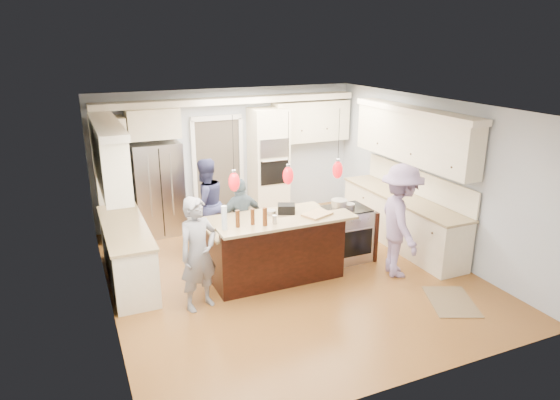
# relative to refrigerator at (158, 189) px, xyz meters

# --- Properties ---
(ground_plane) EXTENTS (6.00, 6.00, 0.00)m
(ground_plane) POSITION_rel_refrigerator_xyz_m (1.55, -2.64, -0.90)
(ground_plane) COLOR #A5662D
(ground_plane) RESTS_ON ground
(room_shell) EXTENTS (5.54, 6.04, 2.72)m
(room_shell) POSITION_rel_refrigerator_xyz_m (1.55, -2.64, 0.92)
(room_shell) COLOR #B2BCC6
(room_shell) RESTS_ON ground
(refrigerator) EXTENTS (0.90, 0.70, 1.80)m
(refrigerator) POSITION_rel_refrigerator_xyz_m (0.00, 0.00, 0.00)
(refrigerator) COLOR #B7B7BC
(refrigerator) RESTS_ON ground
(oven_column) EXTENTS (0.72, 0.69, 2.30)m
(oven_column) POSITION_rel_refrigerator_xyz_m (2.30, 0.03, 0.25)
(oven_column) COLOR #F1E3C3
(oven_column) RESTS_ON ground
(back_upper_cabinets) EXTENTS (5.30, 0.61, 2.54)m
(back_upper_cabinets) POSITION_rel_refrigerator_xyz_m (0.80, 0.12, 0.77)
(back_upper_cabinets) COLOR #F1E3C3
(back_upper_cabinets) RESTS_ON ground
(right_counter_run) EXTENTS (0.64, 3.10, 2.51)m
(right_counter_run) POSITION_rel_refrigerator_xyz_m (3.99, -2.34, 0.16)
(right_counter_run) COLOR #F1E3C3
(right_counter_run) RESTS_ON ground
(left_cabinets) EXTENTS (0.64, 2.30, 2.51)m
(left_cabinets) POSITION_rel_refrigerator_xyz_m (-0.89, -1.84, 0.16)
(left_cabinets) COLOR #F1E3C3
(left_cabinets) RESTS_ON ground
(kitchen_island) EXTENTS (2.10, 1.46, 1.12)m
(kitchen_island) POSITION_rel_refrigerator_xyz_m (1.30, -2.57, -0.42)
(kitchen_island) COLOR black
(kitchen_island) RESTS_ON ground
(island_range) EXTENTS (0.82, 0.71, 0.92)m
(island_range) POSITION_rel_refrigerator_xyz_m (2.71, -2.49, -0.44)
(island_range) COLOR #B7B7BC
(island_range) RESTS_ON ground
(pendant_lights) EXTENTS (1.75, 0.15, 1.03)m
(pendant_lights) POSITION_rel_refrigerator_xyz_m (1.30, -3.15, 0.90)
(pendant_lights) COLOR black
(pendant_lights) RESTS_ON ground
(person_bar_end) EXTENTS (0.69, 0.57, 1.63)m
(person_bar_end) POSITION_rel_refrigerator_xyz_m (-0.03, -3.10, -0.08)
(person_bar_end) COLOR slate
(person_bar_end) RESTS_ON ground
(person_far_left) EXTENTS (0.94, 0.82, 1.65)m
(person_far_left) POSITION_rel_refrigerator_xyz_m (0.64, -1.04, -0.08)
(person_far_left) COLOR navy
(person_far_left) RESTS_ON ground
(person_far_right) EXTENTS (0.88, 0.47, 1.44)m
(person_far_right) POSITION_rel_refrigerator_xyz_m (1.05, -1.79, -0.18)
(person_far_right) COLOR slate
(person_far_right) RESTS_ON ground
(person_range_side) EXTENTS (1.01, 1.33, 1.82)m
(person_range_side) POSITION_rel_refrigerator_xyz_m (3.15, -3.35, 0.01)
(person_range_side) COLOR #8F77A0
(person_range_side) RESTS_ON ground
(floor_rug) EXTENTS (0.93, 1.07, 0.01)m
(floor_rug) POSITION_rel_refrigerator_xyz_m (3.33, -4.43, -0.89)
(floor_rug) COLOR olive
(floor_rug) RESTS_ON ground
(water_bottle) EXTENTS (0.09, 0.09, 0.34)m
(water_bottle) POSITION_rel_refrigerator_xyz_m (0.35, -3.11, 0.39)
(water_bottle) COLOR silver
(water_bottle) RESTS_ON kitchen_island
(beer_bottle_a) EXTENTS (0.08, 0.08, 0.25)m
(beer_bottle_a) POSITION_rel_refrigerator_xyz_m (0.55, -3.09, 0.34)
(beer_bottle_a) COLOR #4A240D
(beer_bottle_a) RESTS_ON kitchen_island
(beer_bottle_b) EXTENTS (0.08, 0.08, 0.27)m
(beer_bottle_b) POSITION_rel_refrigerator_xyz_m (0.92, -3.20, 0.35)
(beer_bottle_b) COLOR #4A240D
(beer_bottle_b) RESTS_ON kitchen_island
(beer_bottle_c) EXTENTS (0.07, 0.07, 0.23)m
(beer_bottle_c) POSITION_rel_refrigerator_xyz_m (0.78, -3.08, 0.34)
(beer_bottle_c) COLOR #4A240D
(beer_bottle_c) RESTS_ON kitchen_island
(drink_can) EXTENTS (0.08, 0.08, 0.13)m
(drink_can) POSITION_rel_refrigerator_xyz_m (1.08, -3.18, 0.28)
(drink_can) COLOR #B7B7BC
(drink_can) RESTS_ON kitchen_island
(cutting_board) EXTENTS (0.49, 0.43, 0.03)m
(cutting_board) POSITION_rel_refrigerator_xyz_m (1.80, -3.11, 0.24)
(cutting_board) COLOR tan
(cutting_board) RESTS_ON kitchen_island
(pot_large) EXTENTS (0.27, 0.27, 0.16)m
(pot_large) POSITION_rel_refrigerator_xyz_m (2.55, -2.48, 0.10)
(pot_large) COLOR #B7B7BC
(pot_large) RESTS_ON island_range
(pot_small) EXTENTS (0.20, 0.20, 0.10)m
(pot_small) POSITION_rel_refrigerator_xyz_m (2.69, -2.56, 0.07)
(pot_small) COLOR #B7B7BC
(pot_small) RESTS_ON island_range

